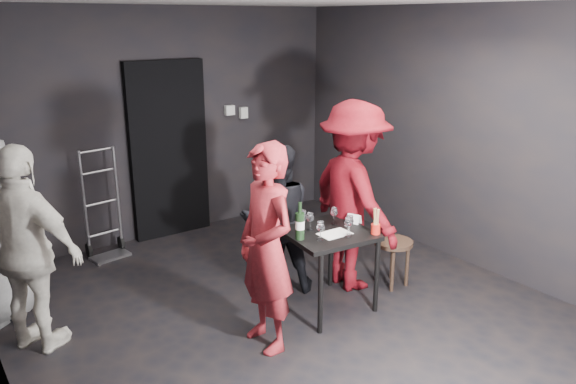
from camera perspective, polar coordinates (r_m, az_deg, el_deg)
floor at (r=5.19m, az=-0.08°, el=-12.17°), size 4.50×5.00×0.02m
wall_back at (r=6.83m, az=-12.39°, el=6.71°), size 4.50×0.04×2.70m
wall_right at (r=6.22m, az=17.16°, el=5.35°), size 0.04×5.00×2.70m
doorway at (r=6.83m, az=-12.03°, el=4.17°), size 0.95×0.10×2.10m
wallbox_upper at (r=7.14m, az=-5.95°, el=8.27°), size 0.12×0.06×0.12m
wallbox_lower at (r=7.24m, az=-4.55°, el=8.04°), size 0.10×0.06×0.14m
hand_truck at (r=6.59m, az=-17.99°, el=-4.34°), size 0.41×0.34×1.22m
tasting_table at (r=5.02m, az=3.96°, el=-5.00°), size 0.72×0.72×0.75m
stool at (r=5.63m, az=10.64°, el=-5.71°), size 0.38×0.38×0.47m
server_red at (r=4.34m, az=-2.24°, el=-4.52°), size 0.46×0.69×1.88m
woman_black at (r=5.33m, az=-1.10°, el=-3.03°), size 0.77×0.61×1.41m
man_maroon at (r=5.34m, az=6.75°, el=1.65°), size 0.83×1.52×2.25m
bystander_cream at (r=4.74m, az=-25.05°, el=-4.36°), size 1.07×1.19×1.87m
tasting_mat at (r=4.92m, az=4.76°, el=-4.25°), size 0.28×0.19×0.00m
wine_glass_a at (r=4.74m, az=3.32°, el=-3.87°), size 0.08×0.08×0.18m
wine_glass_b at (r=4.91m, az=1.46°, el=-2.88°), size 0.11×0.11×0.22m
wine_glass_c at (r=4.96m, az=2.28°, el=-2.93°), size 0.07×0.07×0.18m
wine_glass_d at (r=4.84m, az=6.13°, el=-3.49°), size 0.08×0.08×0.19m
wine_glass_e at (r=4.89m, az=6.27°, el=-3.26°), size 0.08×0.08×0.19m
wine_glass_f at (r=5.11m, az=4.70°, el=-2.36°), size 0.08×0.08×0.18m
wine_bottle at (r=4.75m, az=1.21°, el=-3.38°), size 0.08×0.08×0.33m
breadstick_cup at (r=4.93m, az=8.93°, el=-2.99°), size 0.08×0.08×0.25m
reserved_card at (r=5.16m, az=6.64°, el=-2.74°), size 0.11×0.14×0.09m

